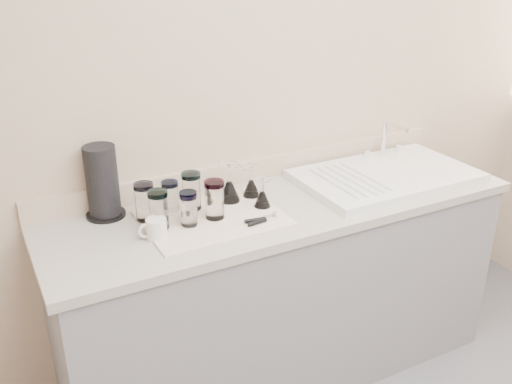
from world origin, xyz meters
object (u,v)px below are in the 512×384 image
white_mug (156,229)px  tumbler_magenta (159,210)px  goblet_back_left (229,189)px  tumbler_teal (145,202)px  paper_towel_roll (102,183)px  tumbler_blue (189,208)px  goblet_back_right (251,186)px  goblet_front_right (262,197)px  tumbler_lavender (215,199)px  can_opener (262,220)px  sink_unit (386,175)px  tumbler_purple (192,191)px  tumbler_cyan (170,197)px  tumbler_extra (189,209)px

white_mug → tumbler_magenta: bearing=59.8°
goblet_back_left → tumbler_magenta: bearing=-163.2°
tumbler_teal → goblet_back_left: goblet_back_left is taller
paper_towel_roll → tumbler_blue: bearing=-41.9°
tumbler_magenta → goblet_back_right: (0.45, 0.11, -0.03)m
goblet_front_right → white_mug: bearing=-174.3°
paper_towel_roll → tumbler_lavender: bearing=-32.0°
tumbler_magenta → goblet_back_right: 0.47m
tumbler_lavender → can_opener: bearing=-39.3°
tumbler_lavender → goblet_front_right: bearing=1.3°
sink_unit → tumbler_purple: sink_unit is taller
tumbler_magenta → goblet_back_left: size_ratio=0.94×
tumbler_lavender → goblet_back_left: (0.12, 0.12, -0.02)m
tumbler_purple → can_opener: tumbler_purple is taller
tumbler_cyan → paper_towel_roll: paper_towel_roll is taller
tumbler_lavender → tumbler_teal: bearing=156.2°
can_opener → white_mug: 0.42m
tumbler_blue → goblet_front_right: size_ratio=1.08×
tumbler_purple → goblet_back_right: bearing=0.4°
goblet_back_right → tumbler_purple: bearing=-179.6°
tumbler_cyan → goblet_back_right: (0.37, -0.00, -0.02)m
goblet_front_right → goblet_back_right: bearing=85.4°
tumbler_blue → goblet_front_right: 0.33m
tumbler_teal → paper_towel_roll: bearing=135.5°
sink_unit → goblet_front_right: bearing=-179.1°
tumbler_cyan → tumbler_magenta: bearing=-128.9°
tumbler_blue → tumbler_lavender: (0.11, 0.00, 0.01)m
tumbler_teal → paper_towel_roll: 0.19m
tumbler_cyan → goblet_back_right: size_ratio=1.02×
can_opener → goblet_back_left: bearing=96.1°
goblet_back_left → goblet_front_right: (0.10, -0.12, -0.01)m
goblet_back_right → tumbler_cyan: bearing=180.0°
goblet_back_right → can_opener: (-0.08, -0.24, -0.04)m
tumbler_purple → white_mug: size_ratio=1.41×
tumbler_purple → goblet_back_left: bearing=-0.0°
tumbler_teal → tumbler_blue: 0.18m
tumbler_teal → can_opener: bearing=-30.2°
goblet_back_left → tumbler_lavender: bearing=-135.2°
goblet_back_left → can_opener: 0.25m
sink_unit → tumbler_teal: (-1.13, 0.10, 0.07)m
tumbler_blue → white_mug: tumbler_blue is taller
tumbler_purple → tumbler_lavender: bearing=-68.0°
tumbler_lavender → sink_unit: bearing=1.0°
paper_towel_roll → tumbler_purple: bearing=-19.3°
tumbler_teal → goblet_back_left: 0.37m
tumbler_blue → can_opener: size_ratio=1.01×
tumbler_cyan → sink_unit: bearing=-6.0°
tumbler_extra → white_mug: bearing=-168.1°
goblet_back_right → goblet_front_right: goblet_back_right is taller
tumbler_purple → tumbler_magenta: (-0.18, -0.10, -0.00)m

